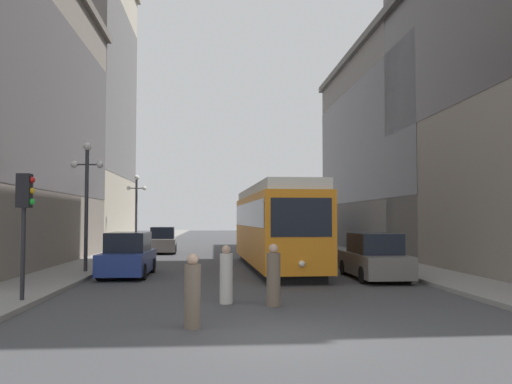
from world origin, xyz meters
name	(u,v)px	position (x,y,z in m)	size (l,w,h in m)	color
ground_plane	(284,340)	(0.00, 0.00, 0.00)	(200.00, 200.00, 0.00)	#424244
sidewalk_left	(147,244)	(-7.59, 40.00, 0.07)	(2.65, 120.00, 0.15)	gray
sidewalk_right	(309,243)	(7.59, 40.00, 0.07)	(2.65, 120.00, 0.15)	gray
streetcar	(274,225)	(1.49, 14.99, 2.10)	(3.06, 13.71, 3.89)	black
transit_bus	(295,225)	(4.81, 30.19, 1.95)	(2.67, 11.45, 3.45)	black
parked_car_left_near	(163,241)	(-4.97, 27.34, 0.84)	(2.08, 4.67, 1.82)	black
parked_car_left_mid	(128,256)	(-4.96, 12.20, 0.84)	(1.95, 4.58, 1.82)	black
parked_car_right_far	(374,258)	(4.96, 10.40, 0.84)	(1.93, 4.96, 1.82)	black
pedestrian_crossing_near	(273,277)	(0.24, 4.04, 0.79)	(0.38, 0.38, 1.70)	#6B5B4C
pedestrian_crossing_far	(192,293)	(-1.85, 1.22, 0.76)	(0.36, 0.36, 1.63)	#6B5B4C
pedestrian_on_sidewalk	(226,276)	(-1.04, 4.61, 0.77)	(0.37, 0.37, 1.65)	beige
traffic_light_near_left	(25,203)	(-6.65, 4.73, 2.83)	(0.47, 0.36, 3.49)	#232328
lamp_post_left_near	(87,186)	(-6.86, 12.91, 3.79)	(1.41, 0.36, 5.55)	#333338
lamp_post_left_far	(136,201)	(-6.86, 27.72, 3.67)	(1.41, 0.36, 5.34)	#333338
building_left_midblock	(44,98)	(-15.32, 34.11, 12.26)	(13.41, 15.01, 23.81)	#B2A893
building_right_midblock	(439,147)	(15.20, 27.72, 7.69)	(13.16, 24.34, 15.01)	slate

